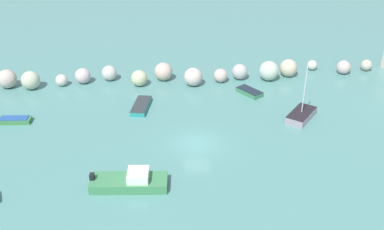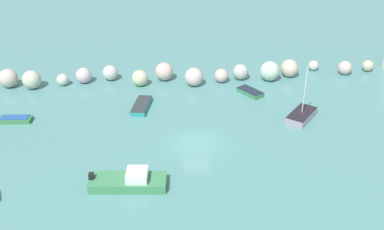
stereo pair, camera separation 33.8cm
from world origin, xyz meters
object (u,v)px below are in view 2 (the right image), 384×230
(moored_boat_2, at_px, (301,115))
(moored_boat_4, at_px, (250,92))
(moored_boat_0, at_px, (15,119))
(moored_boat_3, at_px, (129,181))
(moored_boat_5, at_px, (142,106))

(moored_boat_2, distance_m, moored_boat_4, 7.45)
(moored_boat_0, relative_size, moored_boat_3, 0.53)
(moored_boat_4, xyz_separation_m, moored_boat_5, (-12.32, -1.94, -0.01))
(moored_boat_0, height_order, moored_boat_2, moored_boat_2)
(moored_boat_2, relative_size, moored_boat_4, 1.74)
(moored_boat_2, xyz_separation_m, moored_boat_4, (-3.85, 6.38, -0.15))
(moored_boat_0, relative_size, moored_boat_5, 0.76)
(moored_boat_0, xyz_separation_m, moored_boat_5, (12.75, 1.56, -0.00))
(moored_boat_0, distance_m, moored_boat_2, 29.07)
(moored_boat_4, bearing_deg, moored_boat_5, -113.16)
(moored_boat_5, bearing_deg, moored_boat_0, -69.53)
(moored_boat_2, height_order, moored_boat_4, moored_boat_2)
(moored_boat_2, distance_m, moored_boat_3, 19.65)
(moored_boat_2, bearing_deg, moored_boat_5, 115.82)
(moored_boat_2, bearing_deg, moored_boat_4, 72.27)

